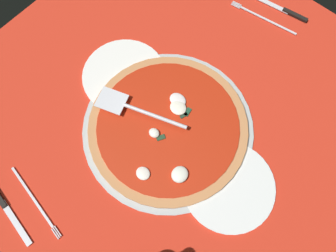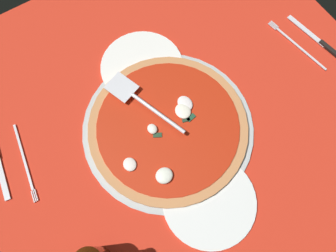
% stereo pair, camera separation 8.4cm
% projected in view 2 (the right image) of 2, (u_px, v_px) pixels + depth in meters
% --- Properties ---
extents(ground_plane, '(1.12, 1.12, 0.01)m').
position_uv_depth(ground_plane, '(179.00, 111.00, 0.88)').
color(ground_plane, red).
extents(checker_pattern, '(1.12, 1.12, 0.00)m').
position_uv_depth(checker_pattern, '(179.00, 111.00, 0.88)').
color(checker_pattern, white).
rests_on(checker_pattern, ground_plane).
extents(pizza_pan, '(0.45, 0.45, 0.01)m').
position_uv_depth(pizza_pan, '(168.00, 128.00, 0.86)').
color(pizza_pan, '#ADB5B6').
rests_on(pizza_pan, ground_plane).
extents(dinner_plate_left, '(0.23, 0.23, 0.01)m').
position_uv_depth(dinner_plate_left, '(209.00, 201.00, 0.79)').
color(dinner_plate_left, silver).
rests_on(dinner_plate_left, ground_plane).
extents(dinner_plate_right, '(0.23, 0.23, 0.01)m').
position_uv_depth(dinner_plate_right, '(142.00, 67.00, 0.92)').
color(dinner_plate_right, white).
rests_on(dinner_plate_right, ground_plane).
extents(pizza, '(0.42, 0.42, 0.03)m').
position_uv_depth(pizza, '(168.00, 127.00, 0.85)').
color(pizza, '#C5804B').
rests_on(pizza, pizza_pan).
extents(pizza_server, '(0.24, 0.12, 0.01)m').
position_uv_depth(pizza_server, '(141.00, 101.00, 0.84)').
color(pizza_server, silver).
rests_on(pizza_server, pizza).
extents(place_setting_near, '(0.22, 0.15, 0.01)m').
position_uv_depth(place_setting_near, '(308.00, 44.00, 0.95)').
color(place_setting_near, white).
rests_on(place_setting_near, ground_plane).
extents(place_setting_far, '(0.22, 0.16, 0.01)m').
position_uv_depth(place_setting_far, '(11.00, 161.00, 0.83)').
color(place_setting_far, silver).
rests_on(place_setting_far, ground_plane).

